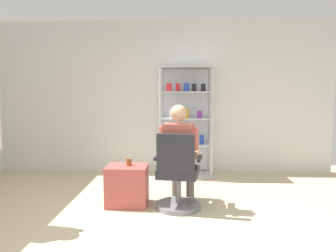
{
  "coord_description": "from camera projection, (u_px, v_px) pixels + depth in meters",
  "views": [
    {
      "loc": [
        0.29,
        -2.81,
        1.43
      ],
      "look_at": [
        0.14,
        1.39,
        1.0
      ],
      "focal_mm": 34.47,
      "sensor_mm": 36.0,
      "label": 1
    }
  ],
  "objects": [
    {
      "name": "seated_shopkeeper",
      "position": [
        180.0,
        150.0,
        4.06
      ],
      "size": [
        0.53,
        0.6,
        1.29
      ],
      "color": "slate",
      "rests_on": "ground"
    },
    {
      "name": "back_wall",
      "position": [
        164.0,
        98.0,
        5.8
      ],
      "size": [
        6.0,
        0.1,
        2.7
      ],
      "primitive_type": "cube",
      "color": "silver",
      "rests_on": "ground"
    },
    {
      "name": "display_cabinet_main",
      "position": [
        186.0,
        120.0,
        5.59
      ],
      "size": [
        0.9,
        0.45,
        1.9
      ],
      "color": "#B7B7BC",
      "rests_on": "ground"
    },
    {
      "name": "office_chair",
      "position": [
        178.0,
        178.0,
        3.93
      ],
      "size": [
        0.6,
        0.56,
        0.96
      ],
      "color": "slate",
      "rests_on": "ground"
    },
    {
      "name": "ground_plane",
      "position": [
        147.0,
        250.0,
        2.95
      ],
      "size": [
        7.2,
        7.2,
        0.0
      ],
      "primitive_type": "plane",
      "color": "#C6B793"
    },
    {
      "name": "tea_glass",
      "position": [
        129.0,
        162.0,
        4.1
      ],
      "size": [
        0.07,
        0.07,
        0.09
      ],
      "primitive_type": "cylinder",
      "color": "brown",
      "rests_on": "storage_crate"
    },
    {
      "name": "storage_crate",
      "position": [
        127.0,
        185.0,
        4.12
      ],
      "size": [
        0.51,
        0.42,
        0.51
      ],
      "primitive_type": "cube",
      "color": "#B24C47",
      "rests_on": "ground"
    }
  ]
}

